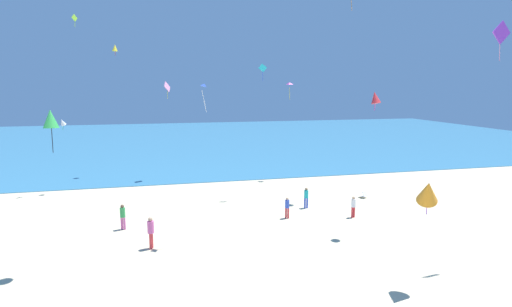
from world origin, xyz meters
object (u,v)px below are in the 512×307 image
Objects in this scene: person_3 at (287,206)px; kite_yellow at (115,48)px; beach_chair_mid_beach at (364,195)px; kite_white at (63,122)px; person_0 at (151,230)px; kite_purple at (501,33)px; person_5 at (123,215)px; kite_green at (51,119)px; person_1 at (353,205)px; kite_lime at (75,18)px; person_2 at (306,196)px; kite_teal at (263,68)px; kite_magenta at (290,84)px; kite_orange at (428,192)px; kite_blue at (204,86)px; kite_pink at (167,87)px; kite_red at (375,98)px.

kite_yellow is at bearing 74.54° from person_3.
kite_white is (-22.10, 7.02, 5.35)m from beach_chair_mid_beach.
kite_purple reaches higher than person_0.
person_5 is 0.80× the size of kite_green.
person_1 is 24.80m from kite_lime.
person_2 is at bearing -55.60° from person_5.
person_3 is 14.76m from kite_purple.
kite_teal is at bearing -17.38° from kite_white.
kite_purple is (3.63, -19.28, 2.13)m from kite_magenta.
kite_orange is (-1.64, -9.42, 3.38)m from person_1.
kite_blue is 16.44m from kite_magenta.
kite_teal is at bearing -125.40° from kite_magenta.
person_2 is 22.63m from kite_yellow.
kite_pink is (3.14, 13.14, 7.40)m from person_5.
kite_white is 9.08m from kite_pink.
person_1 is at bearing -33.12° from kite_lime.
person_0 is 14.81m from kite_teal.
kite_magenta is 18.93m from kite_white.
kite_purple is 8.34m from kite_orange.
kite_magenta is 1.00× the size of kite_pink.
kite_orange is at bearing -52.41° from kite_lime.
kite_yellow is (2.33, 5.65, -1.66)m from kite_lime.
person_0 is at bearing -130.32° from kite_magenta.
person_5 is 21.63m from kite_purple.
kite_blue is 0.98× the size of kite_pink.
kite_yellow is at bearing 67.59° from kite_lime.
kite_green is (-16.03, -15.83, -1.62)m from kite_magenta.
beach_chair_mid_beach is at bearing -52.99° from person_5.
kite_blue is 20.23m from kite_yellow.
kite_purple is at bearing -98.08° from person_3.
person_2 is 0.76× the size of kite_green.
person_0 is 0.89× the size of kite_green.
kite_yellow is (-5.95, 19.02, 3.47)m from kite_blue.
kite_teal reaches higher than kite_green.
kite_white is 27.06m from kite_orange.
kite_blue is 1.56× the size of kite_lime.
kite_yellow reaches higher than person_3.
beach_chair_mid_beach is 11.91m from kite_magenta.
person_2 is at bearing -152.97° from person_1.
kite_red is (-0.32, -2.67, 6.91)m from person_1.
person_5 is 19.60m from kite_yellow.
kite_yellow is (-1.34, 16.21, 10.93)m from person_5.
kite_white is 0.84× the size of kite_red.
beach_chair_mid_beach is 17.42m from person_5.
kite_purple reaches higher than kite_blue.
kite_pink is at bearing 95.26° from kite_blue.
person_2 is at bearing -61.05° from kite_teal.
kite_lime is at bearing 159.20° from kite_teal.
kite_pink reaches higher than person_2.
kite_purple is 1.12× the size of kite_orange.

